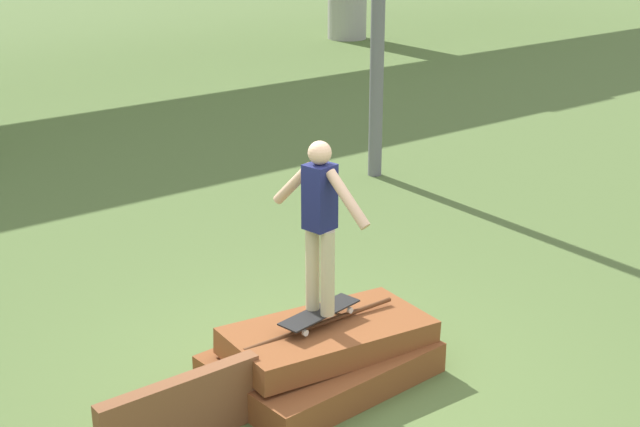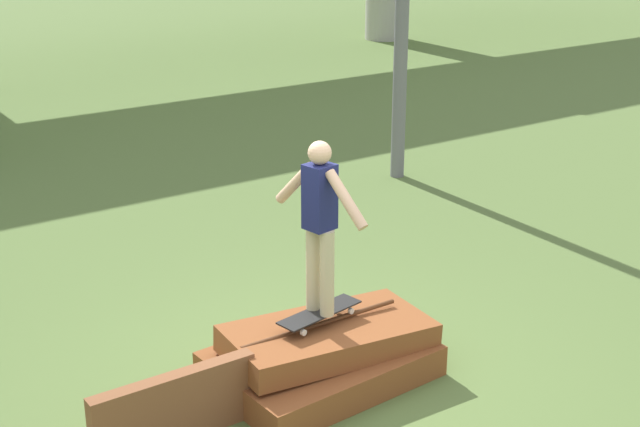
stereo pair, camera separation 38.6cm
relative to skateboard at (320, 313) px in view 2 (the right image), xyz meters
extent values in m
plane|color=#567038|center=(0.00, -0.02, -0.62)|extent=(80.00, 80.00, 0.00)
cube|color=brown|center=(0.00, -0.02, -0.48)|extent=(1.88, 1.37, 0.27)
cube|color=brown|center=(0.06, -0.05, -0.23)|extent=(1.84, 0.99, 0.30)
cylinder|color=#5B3319|center=(0.00, -0.02, -0.09)|extent=(1.57, 0.04, 0.04)
cube|color=brown|center=(-1.45, -0.16, -0.33)|extent=(1.35, 0.13, 0.57)
cube|color=black|center=(0.00, 0.00, 0.01)|extent=(0.84, 0.36, 0.01)
cylinder|color=silver|center=(0.26, 0.14, -0.05)|extent=(0.06, 0.04, 0.05)
cylinder|color=silver|center=(0.30, -0.04, -0.05)|extent=(0.06, 0.04, 0.05)
cylinder|color=silver|center=(-0.30, 0.04, -0.05)|extent=(0.06, 0.04, 0.05)
cylinder|color=silver|center=(-0.26, -0.14, -0.05)|extent=(0.06, 0.04, 0.05)
cylinder|color=#C6B78E|center=(-0.01, 0.08, 0.39)|extent=(0.12, 0.12, 0.76)
cylinder|color=#C6B78E|center=(0.01, -0.08, 0.39)|extent=(0.12, 0.12, 0.76)
cube|color=#191E51|center=(0.00, 0.00, 1.04)|extent=(0.25, 0.25, 0.55)
sphere|color=tan|center=(0.00, 0.00, 1.42)|extent=(0.19, 0.19, 0.19)
cylinder|color=tan|center=(-0.05, 0.29, 1.09)|extent=(0.16, 0.45, 0.44)
cylinder|color=tan|center=(0.05, -0.29, 1.09)|extent=(0.16, 0.45, 0.44)
camera|label=1|loc=(-4.17, -5.40, 3.39)|focal=50.00mm
camera|label=2|loc=(-3.85, -5.63, 3.39)|focal=50.00mm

